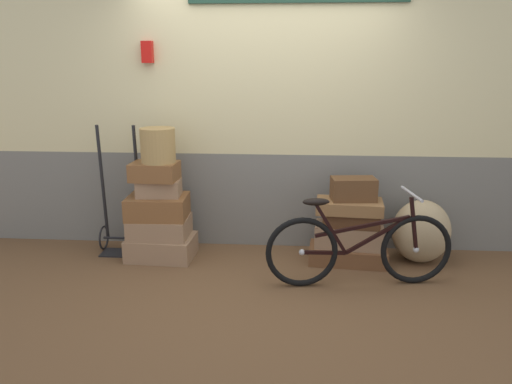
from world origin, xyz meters
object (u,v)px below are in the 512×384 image
suitcase_4 (155,171)px  wicker_basket (158,145)px  suitcase_9 (353,189)px  luggage_trolley (122,221)px  suitcase_7 (351,219)px  suitcase_0 (162,247)px  suitcase_6 (349,235)px  suitcase_5 (348,254)px  suitcase_2 (158,207)px  burlap_sack (421,231)px  suitcase_8 (349,206)px  bicycle (359,248)px  suitcase_3 (159,188)px  suitcase_1 (160,227)px

suitcase_4 → wicker_basket: 0.25m
suitcase_9 → luggage_trolley: bearing=171.8°
suitcase_7 → suitcase_0: bearing=-173.2°
suitcase_6 → wicker_basket: wicker_basket is taller
suitcase_5 → suitcase_2: bearing=-175.4°
suitcase_5 → burlap_sack: size_ratio=1.20×
suitcase_0 → luggage_trolley: bearing=163.9°
suitcase_8 → burlap_sack: size_ratio=1.01×
suitcase_5 → burlap_sack: 0.71m
bicycle → wicker_basket: bearing=164.2°
suitcase_4 → burlap_sack: bearing=3.9°
suitcase_4 → bicycle: suitcase_4 is taller
suitcase_9 → burlap_sack: (0.64, 0.03, -0.40)m
suitcase_6 → suitcase_7: 0.17m
luggage_trolley → suitcase_3: bearing=-15.7°
suitcase_4 → suitcase_9: 1.84m
suitcase_5 → bicycle: bearing=-81.8°
wicker_basket → burlap_sack: size_ratio=0.53×
suitcase_3 → luggage_trolley: size_ratio=0.32×
burlap_sack → bicycle: 0.86m
suitcase_4 → luggage_trolley: (-0.39, 0.13, -0.53)m
suitcase_1 → bicycle: bicycle is taller
suitcase_4 → suitcase_5: size_ratio=0.59×
suitcase_2 → suitcase_3: bearing=19.2°
suitcase_3 → burlap_sack: 2.47m
suitcase_6 → luggage_trolley: bearing=-176.7°
suitcase_2 → suitcase_9: (1.82, 0.03, 0.20)m
suitcase_3 → wicker_basket: bearing=-36.3°
suitcase_3 → suitcase_8: suitcase_3 is taller
bicycle → suitcase_9: bearing=90.1°
burlap_sack → bicycle: (-0.64, -0.56, 0.03)m
suitcase_8 → suitcase_9: 0.16m
suitcase_2 → suitcase_4: bearing=-166.8°
suitcase_0 → suitcase_4: (-0.03, 0.02, 0.74)m
suitcase_6 → suitcase_9: suitcase_9 is taller
suitcase_4 → suitcase_6: 1.90m
suitcase_3 → suitcase_8: 1.77m
suitcase_8 → wicker_basket: size_ratio=1.89×
suitcase_1 → bicycle: size_ratio=0.35×
suitcase_6 → suitcase_8: bearing=-131.3°
suitcase_3 → bicycle: bearing=-19.9°
suitcase_1 → suitcase_4: 0.54m
suitcase_6 → bicycle: bearing=-81.5°
suitcase_1 → wicker_basket: (0.02, 0.01, 0.78)m
suitcase_2 → suitcase_8: suitcase_2 is taller
burlap_sack → bicycle: bearing=-138.8°
suitcase_3 → burlap_sack: suitcase_3 is taller
suitcase_2 → suitcase_4: 0.34m
suitcase_0 → suitcase_1: size_ratio=1.13×
suitcase_6 → suitcase_8: 0.28m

